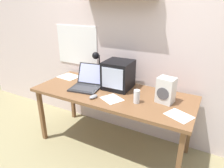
# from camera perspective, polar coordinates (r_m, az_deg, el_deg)

# --- Properties ---
(ground_plane) EXTENTS (12.00, 12.00, 0.00)m
(ground_plane) POSITION_cam_1_polar(r_m,az_deg,el_deg) (2.63, -0.00, -16.91)
(ground_plane) COLOR #928860
(back_wall) EXTENTS (5.60, 0.24, 2.60)m
(back_wall) POSITION_cam_1_polar(r_m,az_deg,el_deg) (2.46, 4.89, 14.04)
(back_wall) COLOR silver
(back_wall) RESTS_ON ground_plane
(corner_desk) EXTENTS (1.81, 0.73, 0.72)m
(corner_desk) POSITION_cam_1_polar(r_m,az_deg,el_deg) (2.27, -0.00, -3.67)
(corner_desk) COLOR brown
(corner_desk) RESTS_ON ground_plane
(crt_monitor) EXTENTS (0.32, 0.34, 0.32)m
(crt_monitor) POSITION_cam_1_polar(r_m,az_deg,el_deg) (2.30, 1.86, 2.65)
(crt_monitor) COLOR black
(crt_monitor) RESTS_ON corner_desk
(laptop) EXTENTS (0.38, 0.41, 0.25)m
(laptop) POSITION_cam_1_polar(r_m,az_deg,el_deg) (2.38, -7.05, 0.62)
(laptop) COLOR #232326
(laptop) RESTS_ON corner_desk
(desk_lamp) EXTENTS (0.13, 0.16, 0.38)m
(desk_lamp) POSITION_cam_1_polar(r_m,az_deg,el_deg) (2.49, -4.28, 5.97)
(desk_lamp) COLOR black
(desk_lamp) RESTS_ON corner_desk
(juice_glass) EXTENTS (0.06, 0.06, 0.14)m
(juice_glass) POSITION_cam_1_polar(r_m,az_deg,el_deg) (2.00, 7.06, -3.74)
(juice_glass) COLOR white
(juice_glass) RESTS_ON corner_desk
(space_heater) EXTENTS (0.18, 0.17, 0.26)m
(space_heater) POSITION_cam_1_polar(r_m,az_deg,el_deg) (2.04, 15.14, -1.74)
(space_heater) COLOR silver
(space_heater) RESTS_ON corner_desk
(computer_mouse) EXTENTS (0.08, 0.11, 0.03)m
(computer_mouse) POSITION_cam_1_polar(r_m,az_deg,el_deg) (2.11, -5.33, -3.59)
(computer_mouse) COLOR gray
(computer_mouse) RESTS_ON corner_desk
(printed_handout) EXTENTS (0.26, 0.25, 0.00)m
(printed_handout) POSITION_cam_1_polar(r_m,az_deg,el_deg) (2.09, -0.01, -4.27)
(printed_handout) COLOR white
(printed_handout) RESTS_ON corner_desk
(open_notebook) EXTENTS (0.28, 0.25, 0.00)m
(open_notebook) POSITION_cam_1_polar(r_m,az_deg,el_deg) (2.77, -12.20, 2.06)
(open_notebook) COLOR white
(open_notebook) RESTS_ON corner_desk
(loose_paper_near_laptop) EXTENTS (0.27, 0.24, 0.00)m
(loose_paper_near_laptop) POSITION_cam_1_polar(r_m,az_deg,el_deg) (1.89, 18.59, -8.57)
(loose_paper_near_laptop) COLOR white
(loose_paper_near_laptop) RESTS_ON corner_desk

